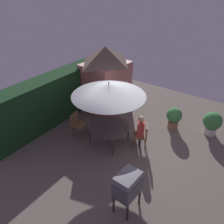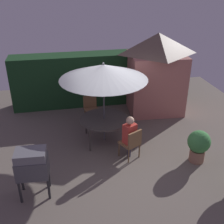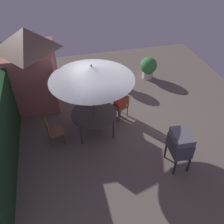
# 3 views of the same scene
# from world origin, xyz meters

# --- Properties ---
(ground_plane) EXTENTS (11.00, 11.00, 0.00)m
(ground_plane) POSITION_xyz_m (0.00, 0.00, 0.00)
(ground_plane) COLOR #6B6056
(garden_shed) EXTENTS (2.12, 1.83, 2.86)m
(garden_shed) POSITION_xyz_m (1.97, 2.38, 1.46)
(garden_shed) COLOR #B26B60
(garden_shed) RESTS_ON ground
(patio_table) EXTENTS (1.45, 1.45, 0.75)m
(patio_table) POSITION_xyz_m (-0.23, 0.61, 0.70)
(patio_table) COLOR #47423D
(patio_table) RESTS_ON ground
(patio_umbrella) EXTENTS (2.48, 2.48, 2.47)m
(patio_umbrella) POSITION_xyz_m (-0.23, 0.61, 2.20)
(patio_umbrella) COLOR #4C4C51
(patio_umbrella) RESTS_ON ground
(bbq_grill) EXTENTS (0.73, 0.54, 1.20)m
(bbq_grill) POSITION_xyz_m (-2.19, -1.38, 0.85)
(bbq_grill) COLOR #47474C
(bbq_grill) RESTS_ON ground
(chair_near_shed) EXTENTS (0.62, 0.63, 0.90)m
(chair_near_shed) POSITION_xyz_m (0.34, -0.45, 0.52)
(chair_near_shed) COLOR olive
(chair_near_shed) RESTS_ON ground
(chair_far_side) EXTENTS (0.53, 0.54, 0.90)m
(chair_far_side) POSITION_xyz_m (-0.45, 1.96, 0.52)
(chair_far_side) COLOR olive
(chair_far_side) RESTS_ON ground
(potted_plant_by_shed) EXTENTS (0.61, 0.61, 0.92)m
(potted_plant_by_shed) POSITION_xyz_m (2.07, -0.93, 0.52)
(potted_plant_by_shed) COLOR #936651
(potted_plant_by_shed) RESTS_ON ground
(potted_plant_by_grill) EXTENTS (0.71, 0.71, 0.96)m
(potted_plant_by_grill) POSITION_xyz_m (2.54, -2.28, 0.54)
(potted_plant_by_grill) COLOR silver
(potted_plant_by_grill) RESTS_ON ground
(person_in_red) EXTENTS (0.41, 0.37, 1.26)m
(person_in_red) POSITION_xyz_m (0.30, -0.38, 0.78)
(person_in_red) COLOR #CC3D33
(person_in_red) RESTS_ON ground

